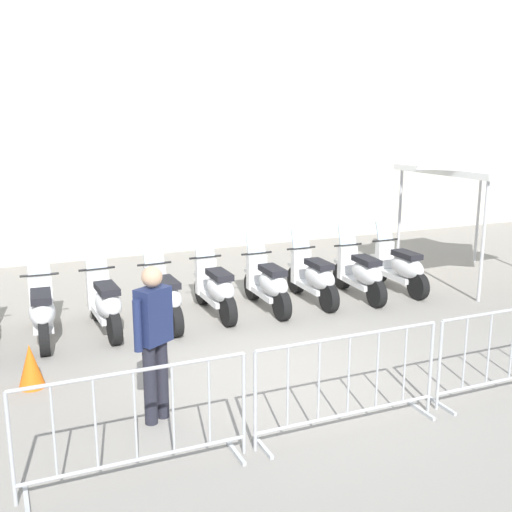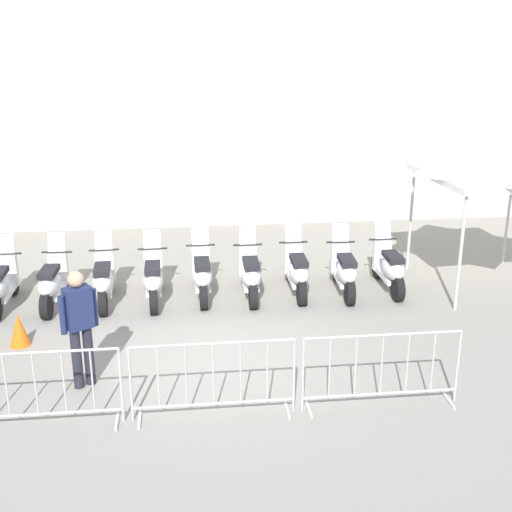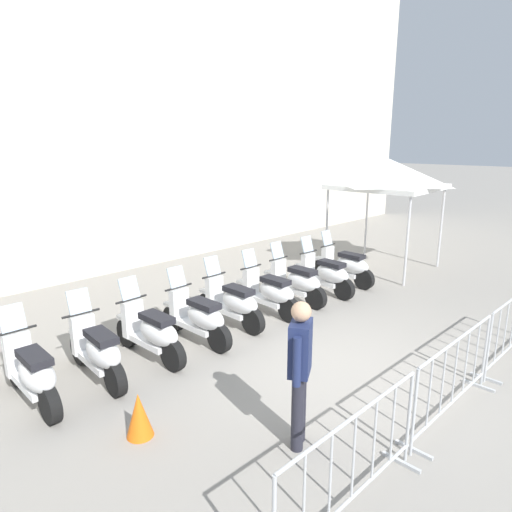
{
  "view_description": "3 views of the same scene",
  "coord_description": "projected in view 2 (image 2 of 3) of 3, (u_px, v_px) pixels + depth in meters",
  "views": [
    {
      "loc": [
        -3.73,
        -6.51,
        3.3
      ],
      "look_at": [
        0.77,
        2.19,
        1.0
      ],
      "focal_mm": 43.73,
      "sensor_mm": 36.0,
      "label": 1
    },
    {
      "loc": [
        -0.97,
        -9.21,
        4.83
      ],
      "look_at": [
        1.06,
        1.69,
        1.04
      ],
      "focal_mm": 46.77,
      "sensor_mm": 36.0,
      "label": 2
    },
    {
      "loc": [
        -5.6,
        -3.11,
        3.4
      ],
      "look_at": [
        1.09,
        2.67,
        1.14
      ],
      "focal_mm": 32.19,
      "sensor_mm": 36.0,
      "label": 3
    }
  ],
  "objects": [
    {
      "name": "ground_plane",
      "position": [
        209.0,
        358.0,
        10.3
      ],
      "size": [
        120.0,
        120.0,
        0.0
      ],
      "primitive_type": "plane",
      "color": "gray"
    },
    {
      "name": "motorcycle_4",
      "position": [
        202.0,
        275.0,
        12.46
      ],
      "size": [
        0.56,
        1.73,
        1.24
      ],
      "color": "black",
      "rests_on": "ground"
    },
    {
      "name": "barrier_segment_2",
      "position": [
        381.0,
        371.0,
        8.84
      ],
      "size": [
        2.14,
        0.58,
        1.07
      ],
      "color": "#B2B5B7",
      "rests_on": "ground"
    },
    {
      "name": "motorcycle_2",
      "position": [
        104.0,
        281.0,
        12.19
      ],
      "size": [
        0.56,
        1.72,
        1.24
      ],
      "color": "black",
      "rests_on": "ground"
    },
    {
      "name": "canopy_tent",
      "position": [
        495.0,
        159.0,
        12.48
      ],
      "size": [
        2.45,
        2.45,
        2.91
      ],
      "color": "silver",
      "rests_on": "ground"
    },
    {
      "name": "motorcycle_0",
      "position": [
        1.0,
        285.0,
        11.97
      ],
      "size": [
        0.56,
        1.73,
        1.24
      ],
      "color": "black",
      "rests_on": "ground"
    },
    {
      "name": "motorcycle_1",
      "position": [
        53.0,
        283.0,
        12.06
      ],
      "size": [
        0.61,
        1.72,
        1.24
      ],
      "color": "black",
      "rests_on": "ground"
    },
    {
      "name": "motorcycle_7",
      "position": [
        345.0,
        272.0,
        12.65
      ],
      "size": [
        0.59,
        1.72,
        1.24
      ],
      "color": "black",
      "rests_on": "ground"
    },
    {
      "name": "motorcycle_8",
      "position": [
        389.0,
        268.0,
        12.83
      ],
      "size": [
        0.56,
        1.73,
        1.24
      ],
      "color": "black",
      "rests_on": "ground"
    },
    {
      "name": "motorcycle_3",
      "position": [
        153.0,
        279.0,
        12.26
      ],
      "size": [
        0.56,
        1.72,
        1.24
      ],
      "color": "black",
      "rests_on": "ground"
    },
    {
      "name": "barrier_segment_1",
      "position": [
        213.0,
        380.0,
        8.6
      ],
      "size": [
        2.14,
        0.58,
        1.07
      ],
      "color": "#B2B5B7",
      "rests_on": "ground"
    },
    {
      "name": "officer_near_row_end",
      "position": [
        80.0,
        322.0,
        9.21
      ],
      "size": [
        0.5,
        0.36,
        1.73
      ],
      "color": "#23232D",
      "rests_on": "ground"
    },
    {
      "name": "traffic_cone",
      "position": [
        19.0,
        329.0,
        10.64
      ],
      "size": [
        0.32,
        0.32,
        0.55
      ],
      "primitive_type": "cone",
      "color": "orange",
      "rests_on": "ground"
    },
    {
      "name": "barrier_segment_0",
      "position": [
        36.0,
        390.0,
        8.36
      ],
      "size": [
        2.14,
        0.58,
        1.07
      ],
      "color": "#B2B5B7",
      "rests_on": "ground"
    },
    {
      "name": "motorcycle_6",
      "position": [
        297.0,
        272.0,
        12.64
      ],
      "size": [
        0.56,
        1.73,
        1.24
      ],
      "color": "black",
      "rests_on": "ground"
    },
    {
      "name": "motorcycle_5",
      "position": [
        250.0,
        275.0,
        12.49
      ],
      "size": [
        0.56,
        1.73,
        1.24
      ],
      "color": "black",
      "rests_on": "ground"
    }
  ]
}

